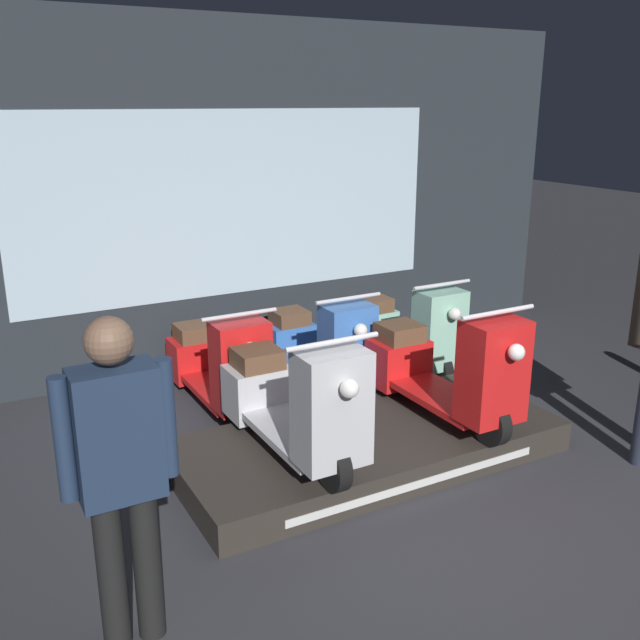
# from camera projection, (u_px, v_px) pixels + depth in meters

# --- Properties ---
(ground_plane) EXTENTS (30.00, 30.00, 0.00)m
(ground_plane) POSITION_uv_depth(u_px,v_px,m) (484.00, 551.00, 4.08)
(ground_plane) COLOR #2D2D33
(shop_wall_back) EXTENTS (7.48, 0.09, 3.20)m
(shop_wall_back) POSITION_uv_depth(u_px,v_px,m) (234.00, 198.00, 6.64)
(shop_wall_back) COLOR #23282D
(shop_wall_back) RESTS_ON ground_plane
(display_platform) EXTENTS (2.75, 1.20, 0.22)m
(display_platform) POSITION_uv_depth(u_px,v_px,m) (369.00, 445.00, 5.10)
(display_platform) COLOR #2D2823
(display_platform) RESTS_ON ground_plane
(scooter_display_left) EXTENTS (0.60, 1.52, 0.95)m
(scooter_display_left) POSITION_uv_depth(u_px,v_px,m) (295.00, 403.00, 4.62)
(scooter_display_left) COLOR black
(scooter_display_left) RESTS_ON display_platform
(scooter_display_right) EXTENTS (0.60, 1.52, 0.95)m
(scooter_display_right) POSITION_uv_depth(u_px,v_px,m) (446.00, 370.00, 5.19)
(scooter_display_right) COLOR black
(scooter_display_right) RESTS_ON display_platform
(scooter_backrow_0) EXTENTS (0.60, 1.52, 0.95)m
(scooter_backrow_0) POSITION_uv_depth(u_px,v_px,m) (219.00, 365.00, 5.90)
(scooter_backrow_0) COLOR black
(scooter_backrow_0) RESTS_ON ground_plane
(scooter_backrow_1) EXTENTS (0.60, 1.52, 0.95)m
(scooter_backrow_1) POSITION_uv_depth(u_px,v_px,m) (319.00, 347.00, 6.33)
(scooter_backrow_1) COLOR black
(scooter_backrow_1) RESTS_ON ground_plane
(scooter_backrow_2) EXTENTS (0.60, 1.52, 0.95)m
(scooter_backrow_2) POSITION_uv_depth(u_px,v_px,m) (407.00, 331.00, 6.77)
(scooter_backrow_2) COLOR black
(scooter_backrow_2) RESTS_ON ground_plane
(person_left_browsing) EXTENTS (0.53, 0.21, 1.61)m
(person_left_browsing) POSITION_uv_depth(u_px,v_px,m) (120.00, 466.00, 3.14)
(person_left_browsing) COLOR black
(person_left_browsing) RESTS_ON ground_plane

